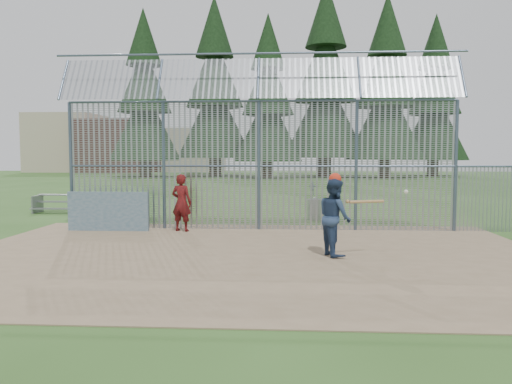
# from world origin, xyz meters

# --- Properties ---
(ground) EXTENTS (120.00, 120.00, 0.00)m
(ground) POSITION_xyz_m (0.00, 0.00, 0.00)
(ground) COLOR #2D511E
(ground) RESTS_ON ground
(dirt_infield) EXTENTS (14.00, 10.00, 0.02)m
(dirt_infield) POSITION_xyz_m (0.00, -0.50, 0.01)
(dirt_infield) COLOR #756047
(dirt_infield) RESTS_ON ground
(dugout_wall) EXTENTS (2.50, 0.12, 1.20)m
(dugout_wall) POSITION_xyz_m (-4.60, 2.90, 0.62)
(dugout_wall) COLOR #38566B
(dugout_wall) RESTS_ON dirt_infield
(batter) EXTENTS (0.92, 1.04, 1.79)m
(batter) POSITION_xyz_m (1.97, -0.49, 0.92)
(batter) COLOR navy
(batter) RESTS_ON dirt_infield
(onlooker) EXTENTS (0.72, 0.57, 1.75)m
(onlooker) POSITION_xyz_m (-2.33, 2.95, 0.89)
(onlooker) COLOR maroon
(onlooker) RESTS_ON dirt_infield
(bg_kid_seated) EXTENTS (0.48, 0.20, 0.82)m
(bg_kid_seated) POSITION_xyz_m (2.37, 16.82, 0.41)
(bg_kid_seated) COLOR slate
(bg_kid_seated) RESTS_ON ground
(batting_gear) EXTENTS (1.73, 0.48, 0.69)m
(batting_gear) POSITION_xyz_m (2.11, -0.52, 1.71)
(batting_gear) COLOR red
(batting_gear) RESTS_ON ground
(trash_can) EXTENTS (0.56, 0.56, 0.82)m
(trash_can) POSITION_xyz_m (1.88, 6.00, 0.38)
(trash_can) COLOR gray
(trash_can) RESTS_ON ground
(bleacher) EXTENTS (3.00, 0.95, 0.72)m
(bleacher) POSITION_xyz_m (-7.86, 7.63, 0.41)
(bleacher) COLOR gray
(bleacher) RESTS_ON ground
(backstop_fence) EXTENTS (20.09, 0.81, 5.30)m
(backstop_fence) POSITION_xyz_m (1.81, 3.43, 2.36)
(backstop_fence) COLOR #47566B
(backstop_fence) RESTS_ON ground
(conifer_row) EXTENTS (38.48, 12.26, 20.20)m
(conifer_row) POSITION_xyz_m (1.93, 41.51, 10.83)
(conifer_row) COLOR #332319
(conifer_row) RESTS_ON ground
(distant_buildings) EXTENTS (26.50, 10.50, 8.00)m
(distant_buildings) POSITION_xyz_m (-23.18, 56.49, 3.60)
(distant_buildings) COLOR brown
(distant_buildings) RESTS_ON ground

